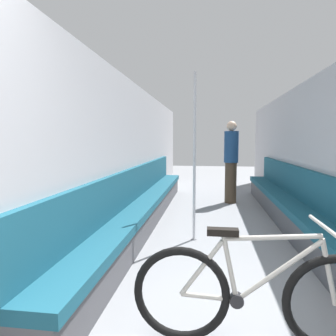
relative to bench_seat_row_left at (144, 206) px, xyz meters
The scene contains 7 objects.
wall_left 0.87m from the bench_seat_row_left, 139.20° to the right, with size 0.10×10.77×2.24m, color #B2B2B7.
wall_right 2.64m from the bench_seat_row_left, ahead, with size 0.10×10.77×2.24m, color #B2B2B7.
bench_seat_row_left is the anchor object (origin of this frame).
bench_seat_row_right 2.28m from the bench_seat_row_left, ahead, with size 0.40×6.33×0.92m.
bicycle 2.98m from the bench_seat_row_left, 63.72° to the right, with size 1.61×0.46×0.83m.
grab_pole_near 1.29m from the bench_seat_row_left, 36.66° to the right, with size 0.08×0.08×2.22m.
passenger_standing 2.47m from the bench_seat_row_left, 52.11° to the left, with size 0.30×0.30×1.74m.
Camera 1 is at (-0.13, -0.59, 1.34)m, focal length 32.00 mm.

